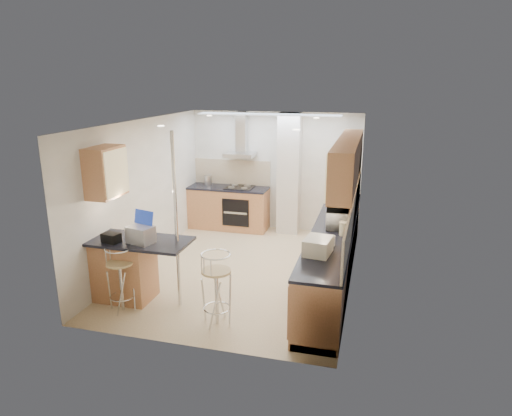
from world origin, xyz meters
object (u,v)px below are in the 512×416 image
(bread_bin, at_px, (318,246))
(bar_stool_end, at_px, (217,289))
(bar_stool_near, at_px, (121,279))
(laptop, at_px, (141,235))
(microwave, at_px, (338,218))

(bread_bin, bearing_deg, bar_stool_end, -149.87)
(bar_stool_end, bearing_deg, bar_stool_near, 124.49)
(laptop, xyz_separation_m, bar_stool_near, (-0.21, -0.26, -0.59))
(bread_bin, bearing_deg, microwave, 90.00)
(laptop, xyz_separation_m, bar_stool_end, (1.20, -0.26, -0.56))
(bar_stool_near, xyz_separation_m, bread_bin, (2.65, 0.52, 0.56))
(laptop, height_order, bar_stool_near, laptop)
(microwave, bearing_deg, bread_bin, 167.97)
(laptop, bearing_deg, bar_stool_end, 2.43)
(microwave, relative_size, bar_stool_near, 0.57)
(laptop, relative_size, bread_bin, 0.83)
(bar_stool_near, height_order, bar_stool_end, bar_stool_end)
(laptop, distance_m, bar_stool_near, 0.68)
(microwave, xyz_separation_m, bar_stool_end, (-1.39, -1.73, -0.57))
(microwave, xyz_separation_m, bar_stool_near, (-2.81, -1.72, -0.60))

